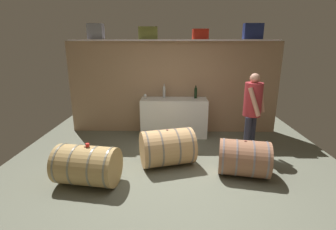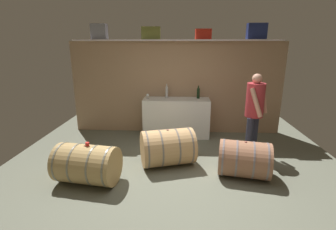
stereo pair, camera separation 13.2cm
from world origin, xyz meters
TOP-DOWN VIEW (x-y plane):
  - ground_plane at (0.00, 0.61)m, footprint 6.24×8.09m
  - back_wall_panel at (0.00, 2.44)m, footprint 5.04×0.10m
  - high_shelf_board at (0.00, 2.29)m, footprint 4.64×0.40m
  - toolcase_grey at (-1.75, 2.29)m, footprint 0.35×0.23m
  - toolcase_olive at (-0.57, 2.29)m, footprint 0.43×0.23m
  - toolcase_red at (0.59, 2.29)m, footprint 0.35×0.24m
  - toolcase_navy at (1.75, 2.29)m, footprint 0.41×0.20m
  - work_cabinet at (0.02, 2.12)m, footprint 1.54×0.54m
  - wine_bottle_clear at (-0.22, 2.24)m, footprint 0.06×0.06m
  - wine_bottle_dark at (0.52, 2.21)m, footprint 0.07×0.07m
  - wine_glass at (-0.65, 2.10)m, footprint 0.07×0.07m
  - wine_barrel_near at (-1.34, -0.08)m, footprint 1.03×0.75m
  - wine_barrel_far at (1.18, 0.24)m, footprint 0.91×0.75m
  - wine_barrel_flank at (-0.11, 0.60)m, footprint 1.07×0.89m
  - tasting_cup at (-1.30, -0.08)m, footprint 0.06×0.06m
  - winemaker_pouring at (1.53, 1.15)m, footprint 0.46×0.51m

SIDE VIEW (x-z plane):
  - ground_plane at x=0.00m, z-range -0.02..0.00m
  - wine_barrel_far at x=1.18m, z-range 0.00..0.61m
  - wine_barrel_near at x=-1.34m, z-range 0.00..0.63m
  - wine_barrel_flank at x=-0.11m, z-range 0.00..0.67m
  - work_cabinet at x=0.02m, z-range 0.00..0.90m
  - tasting_cup at x=-1.30m, z-range 0.63..0.68m
  - wine_glass at x=-0.65m, z-range 0.92..1.04m
  - winemaker_pouring at x=1.53m, z-range 0.18..1.78m
  - wine_bottle_dark at x=0.52m, z-range 0.89..1.19m
  - wine_bottle_clear at x=-0.22m, z-range 0.88..1.21m
  - back_wall_panel at x=0.00m, z-range 0.00..2.19m
  - high_shelf_board at x=0.00m, z-range 2.19..2.22m
  - toolcase_red at x=0.59m, z-range 2.22..2.45m
  - toolcase_olive at x=-0.57m, z-range 2.22..2.50m
  - toolcase_grey at x=-1.75m, z-range 2.22..2.56m
  - toolcase_navy at x=1.75m, z-range 2.22..2.56m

